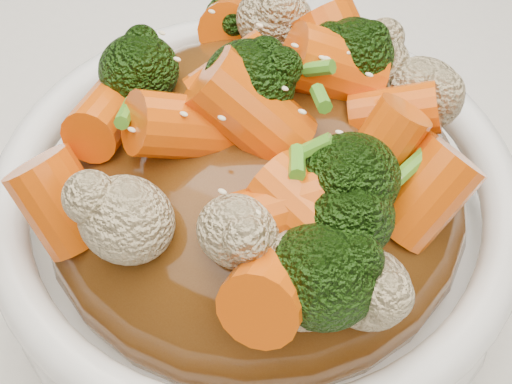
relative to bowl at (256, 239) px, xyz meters
The scene contains 8 objects.
tablecloth 0.08m from the bowl, 39.62° to the right, with size 1.20×0.80×0.04m, color white.
bowl is the anchor object (origin of this frame).
sauce_base 0.03m from the bowl, 45.00° to the right, with size 0.19×0.19×0.10m, color #542E0E.
carrots 0.10m from the bowl, 45.00° to the right, with size 0.19×0.19×0.06m, color #E35607, non-canonical shape.
broccoli 0.10m from the bowl, 45.00° to the right, with size 0.19×0.19×0.05m, color black, non-canonical shape.
cauliflower 0.10m from the bowl, 45.00° to the right, with size 0.19×0.19×0.04m, color #CCB98B, non-canonical shape.
scallions 0.10m from the bowl, ahead, with size 0.14×0.14×0.02m, color #4D9722, non-canonical shape.
sesame_seeds 0.10m from the bowl, 135.00° to the left, with size 0.17×0.17×0.01m, color beige, non-canonical shape.
Camera 1 is at (0.08, -0.16, 1.11)m, focal length 55.00 mm.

